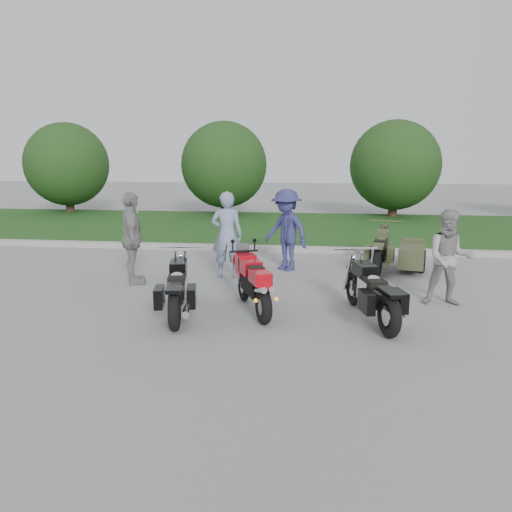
# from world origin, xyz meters

# --- Properties ---
(ground) EXTENTS (80.00, 80.00, 0.00)m
(ground) POSITION_xyz_m (0.00, 0.00, 0.00)
(ground) COLOR gray
(ground) RESTS_ON ground
(curb) EXTENTS (60.00, 0.30, 0.15)m
(curb) POSITION_xyz_m (0.00, 6.00, 0.07)
(curb) COLOR #A3A099
(curb) RESTS_ON ground
(grass_strip) EXTENTS (60.00, 8.00, 0.14)m
(grass_strip) POSITION_xyz_m (0.00, 10.15, 0.07)
(grass_strip) COLOR #2E5D20
(grass_strip) RESTS_ON ground
(tree_far_left) EXTENTS (3.60, 3.60, 4.00)m
(tree_far_left) POSITION_xyz_m (-10.00, 13.50, 2.19)
(tree_far_left) COLOR #3F2B1C
(tree_far_left) RESTS_ON ground
(tree_mid_left) EXTENTS (3.60, 3.60, 4.00)m
(tree_mid_left) POSITION_xyz_m (-3.00, 13.50, 2.19)
(tree_mid_left) COLOR #3F2B1C
(tree_mid_left) RESTS_ON ground
(tree_mid_right) EXTENTS (3.60, 3.60, 4.00)m
(tree_mid_right) POSITION_xyz_m (4.00, 13.50, 2.19)
(tree_mid_right) COLOR #3F2B1C
(tree_mid_right) RESTS_ON ground
(sportbike_red) EXTENTS (0.86, 1.80, 0.90)m
(sportbike_red) POSITION_xyz_m (-0.04, 0.57, 0.53)
(sportbike_red) COLOR black
(sportbike_red) RESTS_ON ground
(cruiser_left) EXTENTS (0.68, 2.19, 0.85)m
(cruiser_left) POSITION_xyz_m (-1.24, 0.21, 0.44)
(cruiser_left) COLOR black
(cruiser_left) RESTS_ON ground
(cruiser_right) EXTENTS (0.78, 2.22, 0.87)m
(cruiser_right) POSITION_xyz_m (1.90, 0.34, 0.44)
(cruiser_right) COLOR black
(cruiser_right) RESTS_ON ground
(cruiser_sidecar) EXTENTS (1.36, 2.24, 0.87)m
(cruiser_sidecar) POSITION_xyz_m (2.85, 4.00, 0.41)
(cruiser_sidecar) COLOR black
(cruiser_sidecar) RESTS_ON ground
(person_stripe) EXTENTS (0.70, 0.48, 1.86)m
(person_stripe) POSITION_xyz_m (-0.93, 2.97, 0.93)
(person_stripe) COLOR #7C87A9
(person_stripe) RESTS_ON ground
(person_grey) EXTENTS (0.86, 0.69, 1.69)m
(person_grey) POSITION_xyz_m (3.31, 1.43, 0.85)
(person_grey) COLOR #9A9994
(person_grey) RESTS_ON ground
(person_denim) EXTENTS (1.37, 1.29, 1.86)m
(person_denim) POSITION_xyz_m (0.29, 3.82, 0.93)
(person_denim) COLOR navy
(person_denim) RESTS_ON ground
(person_back) EXTENTS (0.87, 1.20, 1.89)m
(person_back) POSITION_xyz_m (-2.74, 2.17, 0.95)
(person_back) COLOR gray
(person_back) RESTS_ON ground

